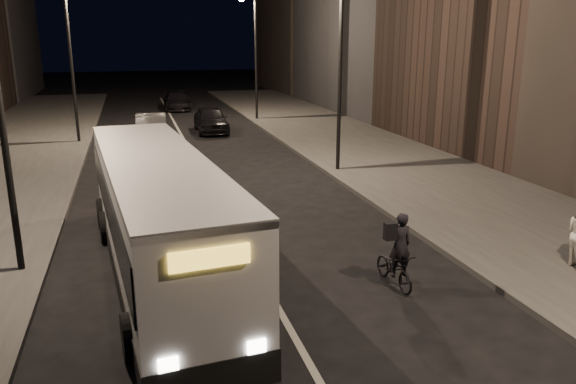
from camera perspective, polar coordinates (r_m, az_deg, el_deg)
ground at (r=11.79m, az=-0.25°, el=-13.01°), size 180.00×180.00×0.00m
sidewalk_right at (r=27.06m, az=9.34°, el=3.48°), size 7.00×70.00×0.16m
streetlight_right_mid at (r=23.42m, az=4.74°, el=14.81°), size 1.20×0.44×8.12m
streetlight_right_far at (r=38.84m, az=-3.70°, el=15.09°), size 1.20×0.44×8.12m
streetlight_left_near at (r=14.23m, az=-26.81°, el=12.83°), size 1.20×0.44×8.12m
streetlight_left_far at (r=32.10m, az=-20.86°, el=14.06°), size 1.20×0.44×8.12m
city_bus at (r=13.85m, az=-13.05°, el=-1.90°), size 3.35×10.91×2.90m
cyclist_on_bicycle at (r=13.30m, az=10.91°, el=-6.96°), size 0.65×1.62×1.83m
car_near at (r=34.59m, az=-7.85°, el=7.31°), size 1.93×4.60×1.56m
car_mid at (r=32.79m, az=-13.70°, el=6.54°), size 1.79×4.68×1.52m
car_far at (r=46.10m, az=-11.21°, el=9.08°), size 1.98×4.82×1.40m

